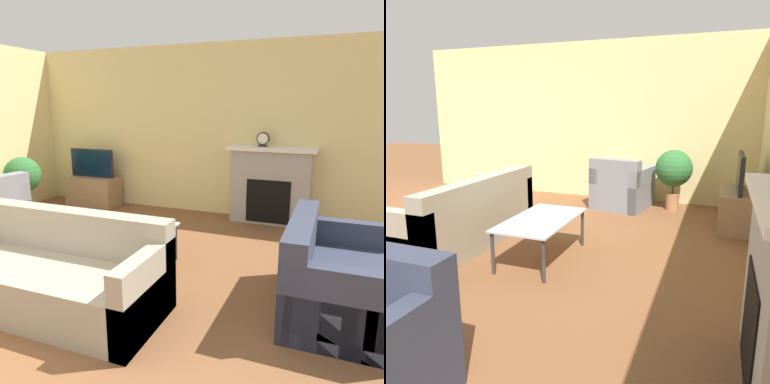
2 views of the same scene
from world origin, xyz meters
TOP-DOWN VIEW (x-y plane):
  - wall_back at (0.00, 4.63)m, footprint 8.84×0.06m
  - fireplace at (1.30, 4.42)m, footprint 1.29×0.41m
  - tv_stand at (-1.82, 4.29)m, footprint 0.91×0.46m
  - tv at (-1.82, 4.29)m, footprint 0.85×0.06m
  - couch_sectional at (-0.05, 1.24)m, footprint 2.05×0.87m
  - couch_loveseat at (2.29, 2.05)m, footprint 0.90×1.33m
  - coffee_table at (0.03, 2.31)m, footprint 1.12×0.62m
  - potted_plant at (-2.50, 3.37)m, footprint 0.57×0.57m
  - mantel_clock at (1.16, 4.42)m, footprint 0.19×0.07m

SIDE VIEW (x-z plane):
  - tv_stand at x=-1.82m, z-range 0.00..0.51m
  - couch_sectional at x=-0.05m, z-range -0.12..0.70m
  - couch_loveseat at x=2.29m, z-range -0.12..0.70m
  - coffee_table at x=0.03m, z-range 0.18..0.63m
  - fireplace at x=1.30m, z-range 0.03..1.18m
  - potted_plant at x=-2.50m, z-range 0.16..1.11m
  - tv at x=-1.82m, z-range 0.51..1.01m
  - mantel_clock at x=1.16m, z-range 1.16..1.38m
  - wall_back at x=0.00m, z-range 0.00..2.70m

